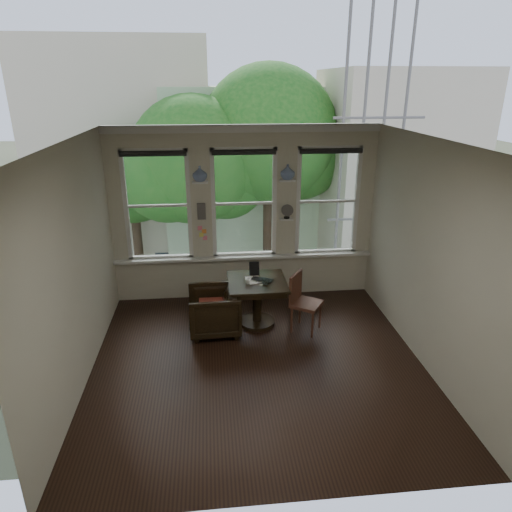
{
  "coord_description": "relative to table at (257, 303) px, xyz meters",
  "views": [
    {
      "loc": [
        -0.58,
        -5.32,
        3.64
      ],
      "look_at": [
        0.07,
        0.9,
        1.25
      ],
      "focal_mm": 32.0,
      "sensor_mm": 36.0,
      "label": 1
    }
  ],
  "objects": [
    {
      "name": "shelf_right",
      "position": [
        0.62,
        1.04,
        1.73
      ],
      "size": [
        0.26,
        0.16,
        0.03
      ],
      "primitive_type": "cube",
      "color": "white",
      "rests_on": "ground"
    },
    {
      "name": "drinking_glass",
      "position": [
        0.11,
        -0.15,
        0.42
      ],
      "size": [
        0.12,
        0.12,
        0.09
      ],
      "primitive_type": "imported",
      "rotation": [
        0.0,
        0.0,
        0.04
      ],
      "color": "white",
      "rests_on": "table"
    },
    {
      "name": "ground",
      "position": [
        -0.11,
        -1.11,
        -0.38
      ],
      "size": [
        4.5,
        4.5,
        0.0
      ],
      "primitive_type": "plane",
      "color": "black",
      "rests_on": "ground"
    },
    {
      "name": "shelf_left",
      "position": [
        -0.83,
        1.04,
        1.73
      ],
      "size": [
        0.26,
        0.16,
        0.03
      ],
      "primitive_type": "cube",
      "color": "white",
      "rests_on": "ground"
    },
    {
      "name": "wall_left",
      "position": [
        -2.36,
        -1.11,
        1.12
      ],
      "size": [
        0.0,
        4.5,
        4.5
      ],
      "primitive_type": "plane",
      "rotation": [
        1.57,
        0.0,
        1.57
      ],
      "color": "beige",
      "rests_on": "ground"
    },
    {
      "name": "window_right",
      "position": [
        1.34,
        1.14,
        1.32
      ],
      "size": [
        1.1,
        0.12,
        1.9
      ],
      "primitive_type": null,
      "color": "white",
      "rests_on": "ground"
    },
    {
      "name": "sticky_notes",
      "position": [
        -0.83,
        1.08,
        0.88
      ],
      "size": [
        0.16,
        0.01,
        0.24
      ],
      "primitive_type": null,
      "color": "pink",
      "rests_on": "ground"
    },
    {
      "name": "cushion_red",
      "position": [
        -0.69,
        -0.17,
        0.08
      ],
      "size": [
        0.45,
        0.45,
        0.06
      ],
      "primitive_type": "cube",
      "color": "maroon",
      "rests_on": "armchair_left"
    },
    {
      "name": "tablet",
      "position": [
        -0.02,
        0.24,
        0.48
      ],
      "size": [
        0.16,
        0.08,
        0.22
      ],
      "primitive_type": "cube",
      "rotation": [
        -0.26,
        0.0,
        -0.02
      ],
      "color": "black",
      "rests_on": "table"
    },
    {
      "name": "wall_back",
      "position": [
        -0.11,
        1.14,
        1.12
      ],
      "size": [
        4.5,
        0.0,
        4.5
      ],
      "primitive_type": "plane",
      "rotation": [
        1.57,
        0.0,
        0.0
      ],
      "color": "beige",
      "rests_on": "ground"
    },
    {
      "name": "ceiling",
      "position": [
        -0.11,
        -1.11,
        2.62
      ],
      "size": [
        4.5,
        4.5,
        0.0
      ],
      "primitive_type": "plane",
      "rotation": [
        3.14,
        0.0,
        0.0
      ],
      "color": "silver",
      "rests_on": "ground"
    },
    {
      "name": "window_left",
      "position": [
        -1.56,
        1.14,
        1.32
      ],
      "size": [
        1.1,
        0.12,
        1.9
      ],
      "primitive_type": null,
      "color": "white",
      "rests_on": "ground"
    },
    {
      "name": "wall_front",
      "position": [
        -0.11,
        -3.36,
        1.12
      ],
      "size": [
        4.5,
        0.0,
        4.5
      ],
      "primitive_type": "plane",
      "rotation": [
        -1.57,
        0.0,
        0.0
      ],
      "color": "beige",
      "rests_on": "ground"
    },
    {
      "name": "vase_right",
      "position": [
        0.62,
        1.04,
        1.86
      ],
      "size": [
        0.24,
        0.24,
        0.25
      ],
      "primitive_type": "imported",
      "color": "silver",
      "rests_on": "shelf_right"
    },
    {
      "name": "papers",
      "position": [
        -0.04,
        0.04,
        0.38
      ],
      "size": [
        0.27,
        0.33,
        0.0
      ],
      "primitive_type": "cube",
      "rotation": [
        0.0,
        0.0,
        0.18
      ],
      "color": "silver",
      "rests_on": "table"
    },
    {
      "name": "laptop",
      "position": [
        0.05,
        -0.04,
        0.39
      ],
      "size": [
        0.4,
        0.35,
        0.03
      ],
      "primitive_type": "imported",
      "rotation": [
        0.0,
        0.0,
        -0.46
      ],
      "color": "black",
      "rests_on": "table"
    },
    {
      "name": "wall_right",
      "position": [
        2.14,
        -1.11,
        1.12
      ],
      "size": [
        0.0,
        4.5,
        4.5
      ],
      "primitive_type": "plane",
      "rotation": [
        1.57,
        0.0,
        -1.57
      ],
      "color": "beige",
      "rests_on": "ground"
    },
    {
      "name": "intercom",
      "position": [
        -0.83,
        1.07,
        1.23
      ],
      "size": [
        0.14,
        0.06,
        0.28
      ],
      "primitive_type": "cube",
      "color": "#59544F",
      "rests_on": "ground"
    },
    {
      "name": "mug",
      "position": [
        -0.16,
        -0.1,
        0.42
      ],
      "size": [
        0.09,
        0.09,
        0.08
      ],
      "primitive_type": "imported",
      "rotation": [
        0.0,
        0.0,
        -0.05
      ],
      "color": "white",
      "rests_on": "table"
    },
    {
      "name": "desk_fan",
      "position": [
        0.62,
        1.02,
        1.16
      ],
      "size": [
        0.2,
        0.2,
        0.24
      ],
      "primitive_type": null,
      "color": "#59544F",
      "rests_on": "ground"
    },
    {
      "name": "armchair_left",
      "position": [
        -0.69,
        -0.17,
        -0.02
      ],
      "size": [
        0.81,
        0.79,
        0.71
      ],
      "primitive_type": "imported",
      "rotation": [
        0.0,
        0.0,
        -1.53
      ],
      "color": "black",
      "rests_on": "ground"
    },
    {
      "name": "window_center",
      "position": [
        -0.11,
        1.14,
        1.32
      ],
      "size": [
        1.1,
        0.12,
        1.9
      ],
      "primitive_type": null,
      "color": "white",
      "rests_on": "ground"
    },
    {
      "name": "table",
      "position": [
        0.0,
        0.0,
        0.0
      ],
      "size": [
        0.9,
        0.9,
        0.75
      ],
      "primitive_type": null,
      "color": "black",
      "rests_on": "ground"
    },
    {
      "name": "side_chair_right",
      "position": [
        0.73,
        -0.27,
        0.09
      ],
      "size": [
        0.58,
        0.58,
        0.92
      ],
      "primitive_type": null,
      "rotation": [
        0.0,
        0.0,
        0.99
      ],
      "color": "#4F271C",
      "rests_on": "ground"
    },
    {
      "name": "vase_left",
      "position": [
        -0.83,
        1.04,
        1.86
      ],
      "size": [
        0.24,
        0.24,
        0.25
      ],
      "primitive_type": "imported",
      "color": "silver",
      "rests_on": "shelf_left"
    }
  ]
}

